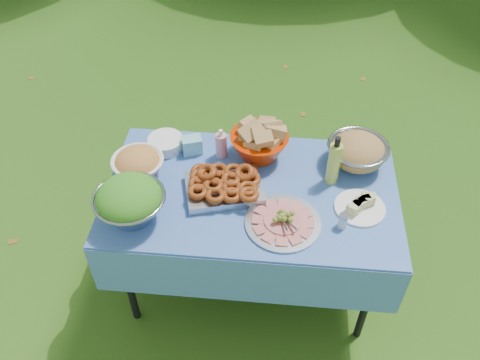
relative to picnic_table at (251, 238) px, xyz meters
The scene contains 14 objects.
ground 0.38m from the picnic_table, ahead, with size 80.00×80.00×0.00m, color #103409.
picnic_table is the anchor object (origin of this frame).
salad_bowl 0.77m from the picnic_table, 157.54° to the right, with size 0.33×0.33×0.22m, color #979CA0, non-canonical shape.
pasta_bowl_white 0.75m from the picnic_table, behind, with size 0.26×0.26×0.15m, color white, non-canonical shape.
plate_stack 0.70m from the picnic_table, 150.12° to the left, with size 0.19×0.19×0.06m, color white.
wipes_box 0.61m from the picnic_table, 142.65° to the left, with size 0.10×0.08×0.09m, color #86D3DB.
sanitizer_bottle 0.56m from the picnic_table, 126.72° to the left, with size 0.06×0.06×0.17m, color pink.
bread_bowl 0.55m from the picnic_table, 86.31° to the left, with size 0.31×0.31×0.21m, color red, non-canonical shape.
pasta_bowl_steel 0.75m from the picnic_table, 25.29° to the left, with size 0.32×0.32×0.17m, color #979CA0, non-canonical shape.
fried_tray 0.45m from the picnic_table, behind, with size 0.38×0.26×0.09m, color #AFAFB3.
charcuterie_platter 0.50m from the picnic_table, 51.88° to the right, with size 0.36×0.36×0.08m, color silver.
oil_bottle 0.66m from the picnic_table, 14.85° to the left, with size 0.06×0.06×0.28m, color #C3D146.
cheese_plate 0.68m from the picnic_table, ahead, with size 0.25×0.25×0.07m, color white.
shaker 0.64m from the picnic_table, 24.03° to the right, with size 0.05×0.05×0.08m, color silver.
Camera 1 is at (0.10, -1.77, 2.59)m, focal length 38.00 mm.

